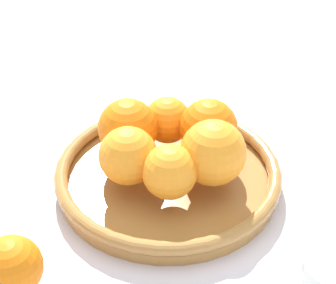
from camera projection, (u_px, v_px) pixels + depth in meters
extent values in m
plane|color=silver|center=(168.00, 184.00, 0.76)|extent=(4.00, 4.00, 0.00)
cylinder|color=#A57238|center=(168.00, 180.00, 0.75)|extent=(0.29, 0.29, 0.02)
torus|color=#A57238|center=(168.00, 170.00, 0.74)|extent=(0.30, 0.30, 0.02)
sphere|color=orange|center=(170.00, 172.00, 0.67)|extent=(0.07, 0.07, 0.07)
sphere|color=orange|center=(212.00, 153.00, 0.69)|extent=(0.08, 0.08, 0.08)
sphere|color=orange|center=(208.00, 128.00, 0.74)|extent=(0.08, 0.08, 0.08)
sphere|color=orange|center=(167.00, 120.00, 0.77)|extent=(0.06, 0.06, 0.06)
sphere|color=orange|center=(127.00, 129.00, 0.74)|extent=(0.08, 0.08, 0.08)
sphere|color=orange|center=(128.00, 156.00, 0.69)|extent=(0.07, 0.07, 0.07)
sphere|color=orange|center=(11.00, 267.00, 0.60)|extent=(0.07, 0.07, 0.07)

